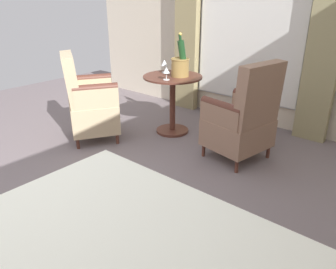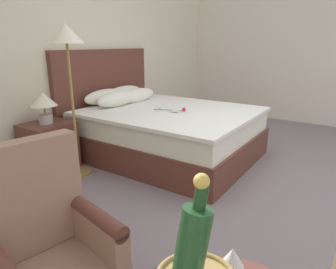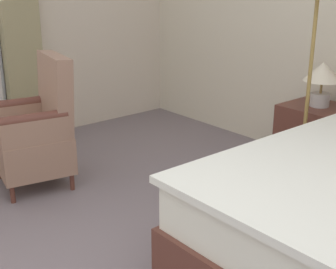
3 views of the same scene
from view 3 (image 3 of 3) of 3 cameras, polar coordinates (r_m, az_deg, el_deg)
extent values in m
cube|color=tan|center=(4.64, -17.75, 14.13)|extent=(0.10, 0.36, 2.52)
cube|color=brown|center=(4.03, 17.53, -0.66)|extent=(0.52, 0.47, 0.58)
cylinder|color=#B8B4AE|center=(3.93, 18.02, 4.06)|extent=(0.15, 0.15, 0.11)
cylinder|color=olive|center=(3.91, 18.17, 5.52)|extent=(0.02, 0.02, 0.10)
cone|color=#EFE5C6|center=(3.88, 18.36, 7.30)|extent=(0.30, 0.30, 0.15)
cylinder|color=olive|center=(3.79, 15.65, -6.18)|extent=(0.28, 0.28, 0.03)
cylinder|color=olive|center=(3.55, 16.68, 4.58)|extent=(0.03, 0.03, 1.43)
cylinder|color=brown|center=(4.06, -19.83, -4.16)|extent=(0.04, 0.04, 0.13)
cylinder|color=brown|center=(3.60, -18.42, -6.92)|extent=(0.04, 0.04, 0.13)
cylinder|color=brown|center=(4.14, -13.74, -3.10)|extent=(0.04, 0.04, 0.13)
cylinder|color=brown|center=(3.69, -11.61, -5.65)|extent=(0.04, 0.04, 0.13)
cube|color=#98745E|center=(3.79, -16.19, -2.00)|extent=(0.67, 0.63, 0.28)
cube|color=#98745E|center=(3.71, -13.60, 4.89)|extent=(0.57, 0.25, 0.60)
cube|color=#98745E|center=(3.93, -17.61, 2.25)|extent=(0.18, 0.49, 0.19)
cylinder|color=brown|center=(3.91, -17.74, 3.56)|extent=(0.18, 0.49, 0.09)
cube|color=#98745E|center=(3.49, -15.93, 0.32)|extent=(0.18, 0.49, 0.19)
cylinder|color=brown|center=(3.46, -16.07, 1.80)|extent=(0.18, 0.49, 0.09)
camera|label=1|loc=(2.87, 41.76, 14.01)|focal=35.00mm
camera|label=2|loc=(3.98, -37.97, 13.46)|focal=32.00mm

